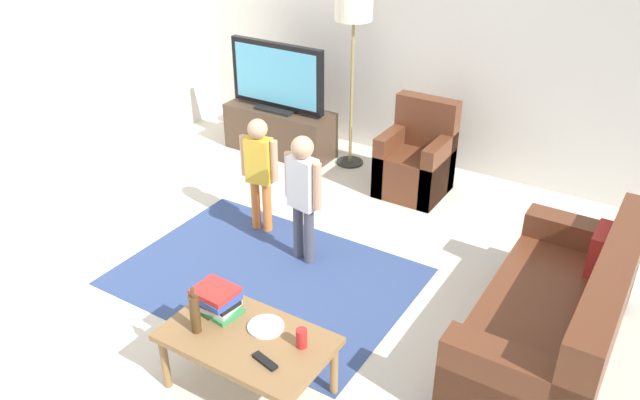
% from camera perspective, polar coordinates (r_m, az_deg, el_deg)
% --- Properties ---
extents(ground, '(7.80, 7.80, 0.00)m').
position_cam_1_polar(ground, '(4.66, -3.97, -10.07)').
color(ground, beige).
extents(wall_back, '(6.00, 0.12, 2.70)m').
position_cam_1_polar(wall_back, '(6.48, 11.68, 14.28)').
color(wall_back, silver).
rests_on(wall_back, ground).
extents(area_rug, '(2.20, 1.60, 0.01)m').
position_cam_1_polar(area_rug, '(5.02, -4.81, -6.81)').
color(area_rug, '#33477A').
rests_on(area_rug, ground).
extents(tv_stand, '(1.20, 0.44, 0.50)m').
position_cam_1_polar(tv_stand, '(6.95, -3.59, 6.17)').
color(tv_stand, '#4C3828').
rests_on(tv_stand, ground).
extents(tv, '(1.10, 0.28, 0.71)m').
position_cam_1_polar(tv, '(6.72, -3.86, 10.86)').
color(tv, black).
rests_on(tv, tv_stand).
extents(couch, '(0.80, 1.80, 0.86)m').
position_cam_1_polar(couch, '(4.39, 20.77, -10.27)').
color(couch, brown).
rests_on(couch, ground).
extents(armchair, '(0.60, 0.60, 0.90)m').
position_cam_1_polar(armchair, '(6.17, 8.65, 3.34)').
color(armchair, brown).
rests_on(armchair, ground).
extents(floor_lamp, '(0.36, 0.36, 1.78)m').
position_cam_1_polar(floor_lamp, '(6.27, 3.01, 16.16)').
color(floor_lamp, '#262626').
rests_on(floor_lamp, ground).
extents(child_near_tv, '(0.34, 0.17, 1.03)m').
position_cam_1_polar(child_near_tv, '(5.33, -5.44, 3.11)').
color(child_near_tv, orange).
rests_on(child_near_tv, ground).
extents(child_center, '(0.36, 0.17, 1.08)m').
position_cam_1_polar(child_center, '(4.87, -1.54, 1.04)').
color(child_center, '#4C4C59').
rests_on(child_center, ground).
extents(coffee_table, '(1.00, 0.60, 0.42)m').
position_cam_1_polar(coffee_table, '(3.88, -6.51, -12.53)').
color(coffee_table, olive).
rests_on(coffee_table, ground).
extents(book_stack, '(0.31, 0.24, 0.17)m').
position_cam_1_polar(book_stack, '(4.00, -9.19, -8.77)').
color(book_stack, '#388C4C').
rests_on(book_stack, coffee_table).
extents(bottle, '(0.06, 0.06, 0.31)m').
position_cam_1_polar(bottle, '(3.85, -11.12, -9.91)').
color(bottle, '#4C3319').
rests_on(bottle, coffee_table).
extents(tv_remote, '(0.18, 0.09, 0.02)m').
position_cam_1_polar(tv_remote, '(3.67, -4.94, -14.15)').
color(tv_remote, black).
rests_on(tv_remote, coffee_table).
extents(soda_can, '(0.07, 0.07, 0.12)m').
position_cam_1_polar(soda_can, '(3.72, -1.65, -12.22)').
color(soda_can, red).
rests_on(soda_can, coffee_table).
extents(plate, '(0.22, 0.22, 0.02)m').
position_cam_1_polar(plate, '(3.89, -4.86, -11.21)').
color(plate, white).
rests_on(plate, coffee_table).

